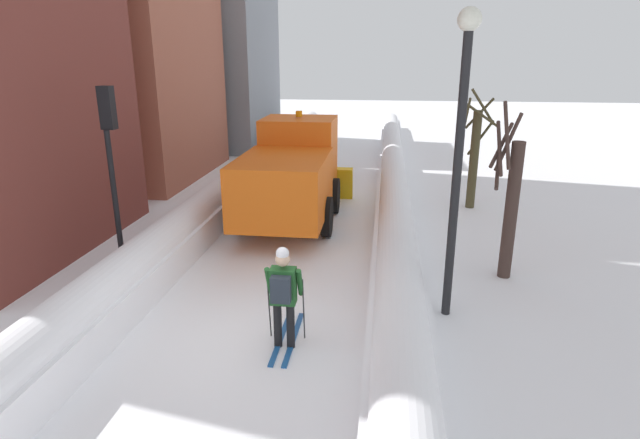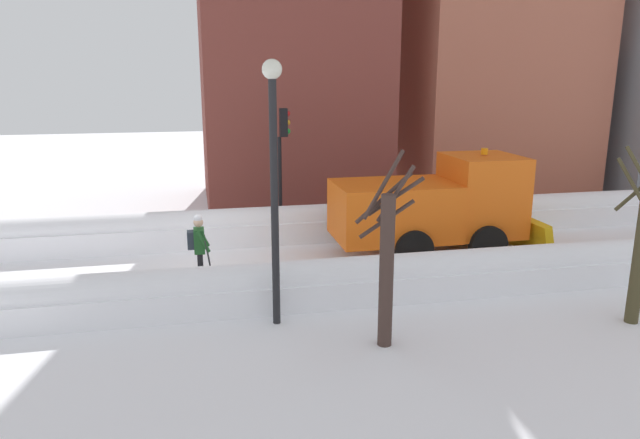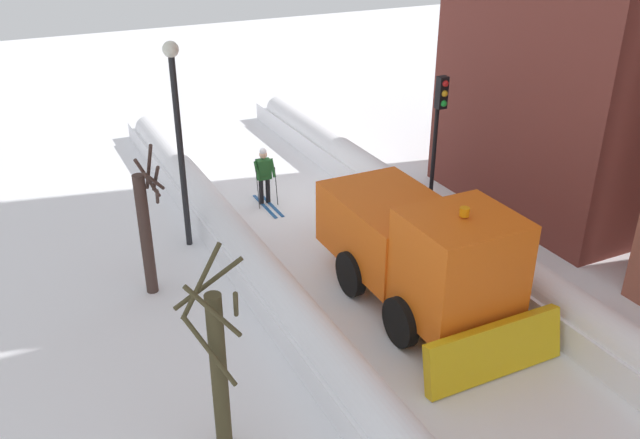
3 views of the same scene
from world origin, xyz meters
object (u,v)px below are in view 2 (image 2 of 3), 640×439
plow_truck (437,206)px  street_lamp (274,164)px  skier (199,245)px  traffic_light_pole (283,147)px  bare_tree_near (387,260)px

plow_truck → street_lamp: size_ratio=1.09×
plow_truck → skier: plow_truck is taller
skier → street_lamp: (2.85, 1.56, 2.45)m
traffic_light_pole → street_lamp: bearing=-9.9°
skier → street_lamp: street_lamp is taller
plow_truck → skier: size_ratio=3.31×
traffic_light_pole → street_lamp: 7.24m
street_lamp → bare_tree_near: street_lamp is taller
plow_truck → traffic_light_pole: 5.34m
traffic_light_pole → street_lamp: street_lamp is taller
bare_tree_near → traffic_light_pole: bearing=-175.2°
skier → bare_tree_near: bearing=39.4°
skier → plow_truck: bearing=98.9°
street_lamp → bare_tree_near: (1.43, 1.96, -1.72)m
plow_truck → skier: (1.07, -6.82, -0.48)m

